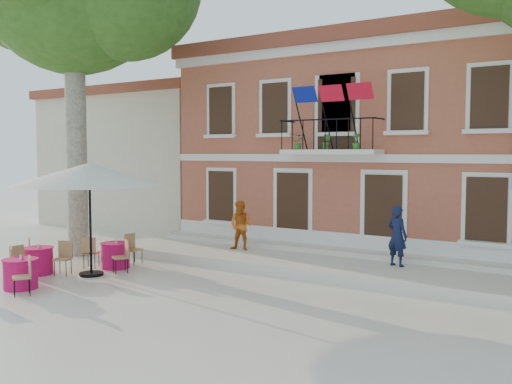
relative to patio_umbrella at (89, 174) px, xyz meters
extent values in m
plane|color=beige|center=(2.81, -0.04, -2.87)|extent=(90.00, 90.00, 0.00)
cube|color=#AD5A3E|center=(4.81, 9.96, 0.63)|extent=(13.00, 8.00, 7.00)
cube|color=brown|center=(4.81, 9.96, 4.38)|extent=(13.50, 8.50, 0.50)
cube|color=silver|center=(4.81, 6.01, 3.98)|extent=(13.30, 0.35, 0.35)
cube|color=silver|center=(4.81, 5.51, 0.63)|extent=(3.20, 0.90, 0.15)
cube|color=black|center=(4.81, 5.11, 1.63)|extent=(3.20, 0.04, 0.04)
cube|color=navy|center=(3.91, 4.76, 2.38)|extent=(0.76, 0.27, 0.47)
cube|color=red|center=(4.81, 4.76, 2.38)|extent=(0.76, 0.29, 0.47)
cube|color=red|center=(5.71, 4.76, 2.38)|extent=(0.76, 0.27, 0.47)
imported|color=#26591E|center=(3.81, 5.21, 0.94)|extent=(0.43, 0.37, 0.48)
imported|color=#26591E|center=(4.81, 5.21, 0.94)|extent=(0.26, 0.21, 0.48)
imported|color=#26591E|center=(5.81, 5.21, 0.94)|extent=(0.27, 0.27, 0.48)
cube|color=beige|center=(-6.69, 10.96, 0.13)|extent=(9.00, 9.00, 6.00)
cube|color=brown|center=(-6.69, 10.96, 3.33)|extent=(9.40, 9.40, 0.40)
cube|color=silver|center=(4.81, 4.36, -2.72)|extent=(14.00, 3.40, 0.30)
cylinder|color=#A59E84|center=(-2.92, 1.99, 1.07)|extent=(0.68, 0.68, 7.88)
cylinder|color=black|center=(0.00, 0.00, -2.83)|extent=(0.68, 0.68, 0.08)
cylinder|color=black|center=(0.00, 0.00, -1.46)|extent=(0.07, 0.07, 2.83)
cone|color=silver|center=(0.00, 0.00, 0.01)|extent=(4.30, 4.30, 0.62)
imported|color=#101837|center=(7.33, 4.55, -1.72)|extent=(0.71, 0.57, 1.70)
imported|color=#D06318|center=(2.18, 4.34, -1.76)|extent=(0.88, 0.74, 1.62)
cylinder|color=#DB1468|center=(-1.42, -0.72, -2.50)|extent=(0.84, 0.84, 0.75)
cylinder|color=#DB1468|center=(-1.42, -0.72, -2.11)|extent=(0.90, 0.90, 0.02)
cube|color=tan|center=(-1.46, -1.46, -2.40)|extent=(0.44, 0.44, 0.95)
cube|color=tan|center=(-0.75, -0.38, -2.40)|extent=(0.56, 0.56, 0.95)
cube|color=tan|center=(-2.05, -0.30, -2.40)|extent=(0.58, 0.58, 0.95)
cylinder|color=#DB1468|center=(-0.19, 1.10, -2.50)|extent=(0.84, 0.84, 0.75)
cylinder|color=#DB1468|center=(-0.19, 1.10, -2.11)|extent=(0.90, 0.90, 0.02)
cube|color=tan|center=(-0.86, 0.75, -2.40)|extent=(0.57, 0.57, 0.95)
cube|color=tan|center=(0.44, 0.70, -2.40)|extent=(0.58, 0.58, 0.95)
cube|color=tan|center=(-0.16, 1.85, -2.40)|extent=(0.44, 0.44, 0.95)
cylinder|color=#DB1468|center=(-0.27, -2.07, -2.50)|extent=(0.84, 0.84, 0.75)
cylinder|color=#DB1468|center=(-0.27, -2.07, -2.11)|extent=(0.90, 0.90, 0.02)
cube|color=tan|center=(0.36, -2.47, -2.40)|extent=(0.58, 0.58, 0.95)
cube|color=tan|center=(-0.90, -1.66, -2.40)|extent=(0.58, 0.58, 0.95)
camera|label=1|loc=(12.61, -10.86, 0.62)|focal=40.00mm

